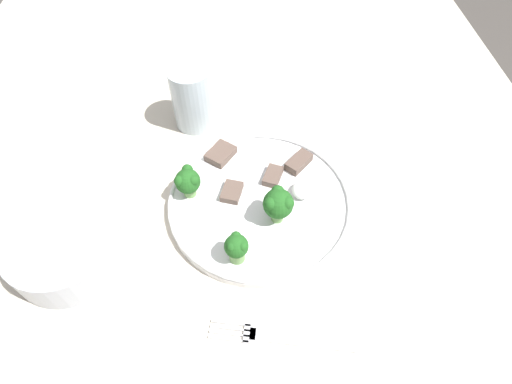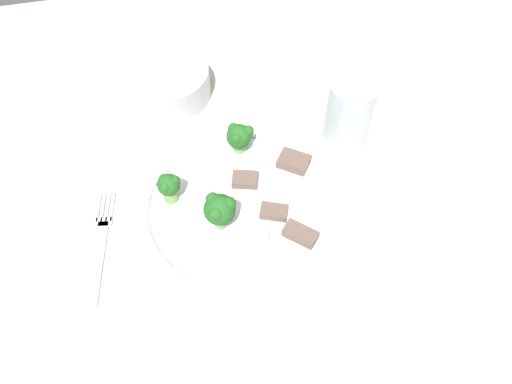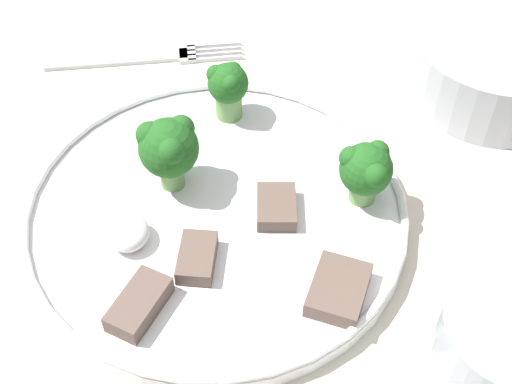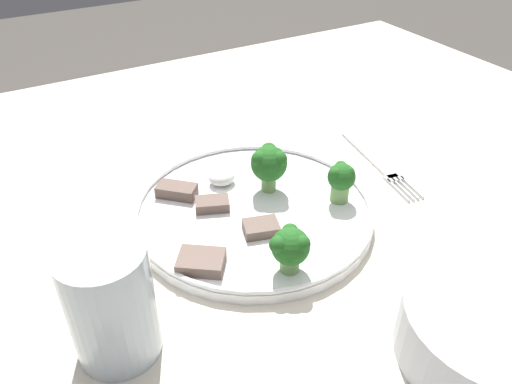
# 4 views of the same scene
# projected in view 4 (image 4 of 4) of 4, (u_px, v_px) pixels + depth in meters

# --- Properties ---
(table) EXTENTS (1.38, 1.14, 0.77)m
(table) POSITION_uv_depth(u_px,v_px,m) (247.00, 300.00, 0.60)
(table) COLOR beige
(table) RESTS_ON ground_plane
(dinner_plate) EXTENTS (0.28, 0.28, 0.02)m
(dinner_plate) POSITION_uv_depth(u_px,v_px,m) (254.00, 210.00, 0.59)
(dinner_plate) COLOR white
(dinner_plate) RESTS_ON table
(fork) EXTENTS (0.05, 0.18, 0.00)m
(fork) POSITION_uv_depth(u_px,v_px,m) (377.00, 163.00, 0.69)
(fork) COLOR silver
(fork) RESTS_ON table
(cream_bowl) EXTENTS (0.15, 0.15, 0.06)m
(cream_bowl) POSITION_uv_depth(u_px,v_px,m) (491.00, 336.00, 0.42)
(cream_bowl) COLOR #B7BCC6
(cream_bowl) RESTS_ON table
(drinking_glass) EXTENTS (0.07, 0.07, 0.11)m
(drinking_glass) POSITION_uv_depth(u_px,v_px,m) (112.00, 308.00, 0.41)
(drinking_glass) COLOR #B2C1CC
(drinking_glass) RESTS_ON table
(broccoli_floret_near_rim_left) EXTENTS (0.05, 0.04, 0.06)m
(broccoli_floret_near_rim_left) POSITION_uv_depth(u_px,v_px,m) (269.00, 163.00, 0.60)
(broccoli_floret_near_rim_left) COLOR #709E56
(broccoli_floret_near_rim_left) RESTS_ON dinner_plate
(broccoli_floret_center_left) EXTENTS (0.03, 0.03, 0.05)m
(broccoli_floret_center_left) POSITION_uv_depth(u_px,v_px,m) (341.00, 179.00, 0.58)
(broccoli_floret_center_left) COLOR #709E56
(broccoli_floret_center_left) RESTS_ON dinner_plate
(broccoli_floret_back_left) EXTENTS (0.04, 0.04, 0.05)m
(broccoli_floret_back_left) POSITION_uv_depth(u_px,v_px,m) (290.00, 246.00, 0.49)
(broccoli_floret_back_left) COLOR #709E56
(broccoli_floret_back_left) RESTS_ON dinner_plate
(meat_slice_front_slice) EXTENTS (0.06, 0.06, 0.01)m
(meat_slice_front_slice) POSITION_uv_depth(u_px,v_px,m) (201.00, 262.00, 0.50)
(meat_slice_front_slice) COLOR brown
(meat_slice_front_slice) RESTS_ON dinner_plate
(meat_slice_middle_slice) EXTENTS (0.05, 0.04, 0.01)m
(meat_slice_middle_slice) POSITION_uv_depth(u_px,v_px,m) (212.00, 204.00, 0.58)
(meat_slice_middle_slice) COLOR brown
(meat_slice_middle_slice) RESTS_ON dinner_plate
(meat_slice_rear_slice) EXTENTS (0.05, 0.05, 0.01)m
(meat_slice_rear_slice) POSITION_uv_depth(u_px,v_px,m) (177.00, 191.00, 0.60)
(meat_slice_rear_slice) COLOR brown
(meat_slice_rear_slice) RESTS_ON dinner_plate
(meat_slice_edge_slice) EXTENTS (0.04, 0.04, 0.01)m
(meat_slice_edge_slice) POSITION_uv_depth(u_px,v_px,m) (260.00, 227.00, 0.55)
(meat_slice_edge_slice) COLOR brown
(meat_slice_edge_slice) RESTS_ON dinner_plate
(sauce_dollop) EXTENTS (0.03, 0.03, 0.02)m
(sauce_dollop) POSITION_uv_depth(u_px,v_px,m) (222.00, 177.00, 0.62)
(sauce_dollop) COLOR white
(sauce_dollop) RESTS_ON dinner_plate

